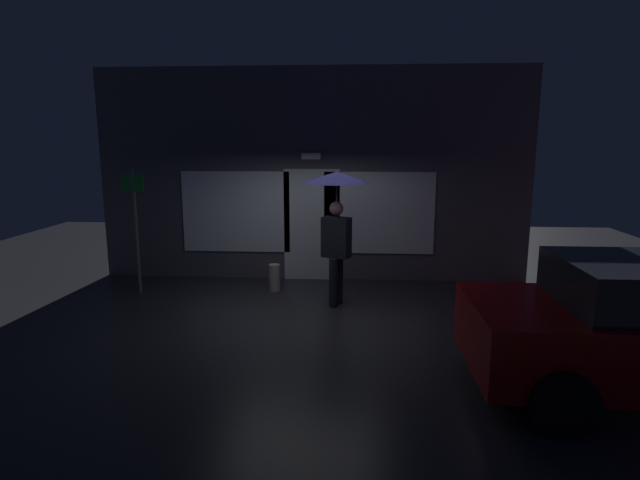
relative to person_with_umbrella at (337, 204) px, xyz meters
The scene contains 5 objects.
ground_plane 1.89m from the person_with_umbrella, 134.79° to the right, with size 18.00×18.00×0.00m, color #26262B.
building_facade 1.90m from the person_with_umbrella, 106.84° to the left, with size 8.44×0.48×4.13m.
person_with_umbrella is the anchor object (origin of this frame).
street_sign_post 3.67m from the person_with_umbrella, behind, with size 0.40×0.07×2.26m.
sidewalk_bollard 2.03m from the person_with_umbrella, 146.85° to the left, with size 0.20×0.20×0.50m, color #B2A899.
Camera 1 is at (0.83, -7.79, 2.73)m, focal length 28.82 mm.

